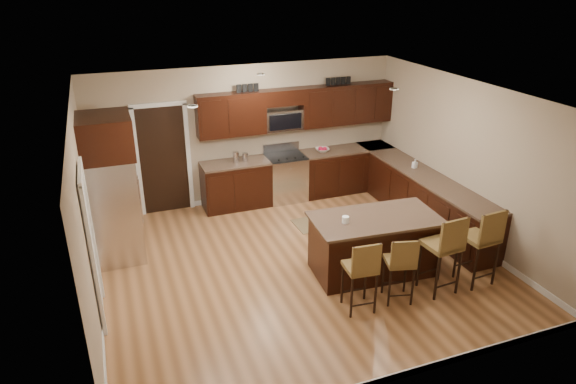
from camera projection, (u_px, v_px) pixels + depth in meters
name	position (u px, v px, depth m)	size (l,w,h in m)	color
floor	(299.00, 263.00, 8.18)	(6.00, 6.00, 0.00)	#A06B3F
ceiling	(300.00, 96.00, 7.10)	(6.00, 6.00, 0.00)	silver
wall_back	(247.00, 134.00, 10.00)	(6.00, 6.00, 0.00)	tan
wall_left	(85.00, 216.00, 6.68)	(5.50, 5.50, 0.00)	tan
wall_right	(465.00, 161.00, 8.60)	(5.50, 5.50, 0.00)	tan
base_cabinets	(363.00, 188.00, 9.84)	(4.02, 3.96, 0.92)	black
upper_cabinets	(300.00, 107.00, 10.00)	(4.00, 0.33, 0.80)	black
range	(285.00, 177.00, 10.31)	(0.76, 0.64, 1.11)	silver
microwave	(283.00, 120.00, 9.99)	(0.76, 0.31, 0.40)	silver
doorway	(163.00, 160.00, 9.59)	(0.85, 0.03, 2.06)	black
pantry_door	(91.00, 249.00, 6.56)	(0.03, 0.80, 2.04)	white
letter_decor	(294.00, 84.00, 9.77)	(2.20, 0.03, 0.15)	black
island	(373.00, 246.00, 7.81)	(1.97, 1.14, 0.92)	black
stool_left	(362.00, 268.00, 6.78)	(0.44, 0.44, 1.08)	olive
stool_mid	(401.00, 262.00, 6.99)	(0.46, 0.46, 1.02)	olive
stool_right	(445.00, 246.00, 7.15)	(0.49, 0.49, 1.22)	olive
refrigerator	(112.00, 188.00, 7.92)	(0.79, 0.92, 2.35)	silver
floor_mat	(319.00, 223.00, 9.48)	(0.92, 0.61, 0.01)	olive
fruit_bowl	(322.00, 150.00, 10.38)	(0.28, 0.28, 0.07)	silver
soap_bottle	(415.00, 164.00, 9.50)	(0.08, 0.08, 0.17)	#B2B2B2
canister_tall	(236.00, 157.00, 9.77)	(0.12, 0.12, 0.21)	silver
canister_short	(245.00, 157.00, 9.84)	(0.11, 0.11, 0.16)	silver
island_jar	(345.00, 220.00, 7.44)	(0.10, 0.10, 0.10)	white
stool_extra	(483.00, 238.00, 7.36)	(0.49, 0.49, 1.22)	olive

